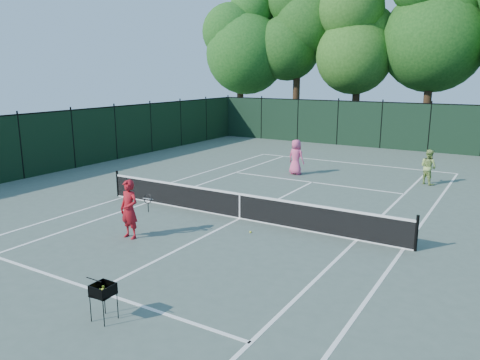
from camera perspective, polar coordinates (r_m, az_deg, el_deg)
The scene contains 21 objects.
ground at distance 16.19m, azimuth -0.03°, elevation -4.73°, with size 90.00×90.00×0.00m, color #4B5B50.
sideline_doubles_left at distance 19.49m, azimuth -13.96°, elevation -2.03°, with size 0.10×23.77×0.01m, color white.
sideline_doubles_right at distance 14.30m, azimuth 19.31°, elevation -7.92°, with size 0.10×23.77×0.01m, color white.
sideline_singles_left at distance 18.57m, azimuth -10.96°, elevation -2.63°, with size 0.10×23.77×0.01m, color white.
sideline_singles_right at distance 14.60m, azimuth 14.02°, elevation -7.12°, with size 0.10×23.77×0.01m, color white.
baseline_far at distance 26.77m, azimuth 13.29°, elevation 2.05°, with size 10.97×0.10×0.01m, color white.
service_line_near at distance 11.59m, azimuth -17.11°, elevation -12.77°, with size 8.23×0.10×0.01m, color white.
service_line_far at distance 21.72m, azimuth 8.76°, elevation -0.26°, with size 8.23×0.10×0.01m, color white.
center_service_line at distance 16.19m, azimuth -0.03°, elevation -4.71°, with size 0.10×12.80×0.01m, color white.
tennis_net at distance 16.05m, azimuth -0.03°, elevation -3.10°, with size 11.69×0.09×1.06m.
fence_far at distance 32.38m, azimuth 16.84°, elevation 6.37°, with size 24.00×0.05×3.00m, color black.
fence_left at distance 24.20m, azimuth -25.16°, elevation 3.62°, with size 0.05×36.00×3.00m, color black.
tree_0 at distance 40.68m, azimuth 0.03°, elevation 17.55°, with size 6.40×6.40×13.14m.
tree_1 at distance 38.84m, azimuth 7.10°, elevation 18.46°, with size 6.80×6.80×13.98m.
tree_2 at distance 36.78m, azimuth 14.36°, elevation 16.98°, with size 6.00×6.00×12.40m.
tree_3 at distance 36.22m, azimuth 22.71°, elevation 18.51°, with size 7.00×7.00×14.45m.
coach at distance 14.50m, azimuth -13.35°, elevation -3.49°, with size 0.96×0.61×1.80m.
player_pink at distance 23.14m, azimuth 6.84°, elevation 2.79°, with size 0.94×0.70×1.73m.
player_green at distance 22.61m, azimuth 21.99°, elevation 1.50°, with size 0.97×0.91×1.58m.
ball_hopper at distance 10.03m, azimuth -16.37°, elevation -12.75°, with size 0.45×0.45×0.79m.
loose_ball_midcourt at distance 14.78m, azimuth 1.29°, elevation -6.34°, with size 0.07×0.07×0.07m, color yellow.
Camera 1 is at (8.00, -13.19, 4.93)m, focal length 35.00 mm.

